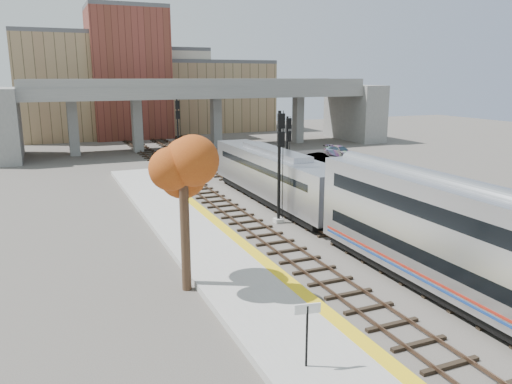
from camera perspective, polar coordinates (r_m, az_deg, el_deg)
name	(u,v)px	position (r m, az deg, el deg)	size (l,w,h in m)	color
ground	(356,257)	(28.73, 11.33, -7.28)	(160.00, 160.00, 0.00)	#47423D
platform	(235,273)	(25.49, -2.44, -9.29)	(4.50, 60.00, 0.35)	#9E9E99
yellow_strip	(269,265)	(26.10, 1.50, -8.30)	(0.70, 60.00, 0.01)	yellow
tracks	(276,203)	(39.52, 2.25, -1.26)	(10.70, 95.00, 0.25)	black
overpass	(202,106)	(70.23, -6.25, 9.73)	(54.00, 12.00, 9.50)	slate
buildings_far	(144,88)	(90.23, -12.65, 11.55)	(43.00, 21.00, 20.60)	#927A55
parking_lot	(320,162)	(58.95, 7.31, 3.39)	(14.00, 18.00, 0.04)	black
locomotive	(275,175)	(39.38, 2.14, 1.98)	(3.02, 19.05, 4.10)	#A8AAB2
signal_mast_near	(279,167)	(33.57, 2.70, 2.86)	(0.60, 0.64, 7.67)	#9E9E99
signal_mast_mid	(287,158)	(41.66, 3.60, 3.92)	(0.60, 0.64, 6.67)	#9E9E99
signal_mast_far	(178,131)	(59.01, -8.91, 6.91)	(0.60, 0.64, 7.27)	#9E9E99
station_sign	(307,322)	(17.08, 5.87, -14.55)	(0.89, 0.21, 2.27)	black
tree	(183,168)	(22.62, -8.35, 2.74)	(3.60, 3.60, 7.91)	#382619
car_a	(313,169)	(51.23, 6.57, 2.65)	(1.43, 3.55, 1.21)	#99999E
car_b	(319,159)	(57.21, 7.27, 3.77)	(1.37, 3.94, 1.30)	#99999E
car_c	(340,151)	(63.59, 9.55, 4.63)	(1.80, 4.43, 1.29)	#99999E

